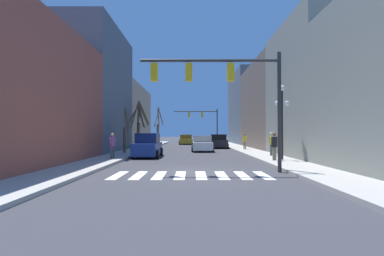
% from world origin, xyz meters
% --- Properties ---
extents(ground_plane, '(240.00, 240.00, 0.00)m').
position_xyz_m(ground_plane, '(0.00, 0.00, 0.00)').
color(ground_plane, '#38383D').
extents(sidewalk_left, '(2.38, 90.00, 0.15)m').
position_xyz_m(sidewalk_left, '(-5.59, 0.00, 0.07)').
color(sidewalk_left, '#ADA89E').
rests_on(sidewalk_left, ground_plane).
extents(sidewalk_right, '(2.38, 90.00, 0.15)m').
position_xyz_m(sidewalk_right, '(5.59, 0.00, 0.07)').
color(sidewalk_right, '#ADA89E').
rests_on(sidewalk_right, ground_plane).
extents(building_row_left, '(6.00, 41.53, 11.62)m').
position_xyz_m(building_row_left, '(-9.79, 14.95, 4.64)').
color(building_row_left, '#934C3D').
rests_on(building_row_left, ground_plane).
extents(building_row_right, '(6.00, 47.67, 11.36)m').
position_xyz_m(building_row_right, '(9.79, 19.18, 5.04)').
color(building_row_right, gray).
rests_on(building_row_right, ground_plane).
extents(crosswalk_stripes, '(6.75, 2.60, 0.01)m').
position_xyz_m(crosswalk_stripes, '(0.00, -1.01, 0.00)').
color(crosswalk_stripes, white).
rests_on(crosswalk_stripes, ground_plane).
extents(traffic_signal_near, '(6.60, 0.28, 5.63)m').
position_xyz_m(traffic_signal_near, '(1.64, -0.03, 4.18)').
color(traffic_signal_near, '#2D2D2D').
rests_on(traffic_signal_near, ground_plane).
extents(traffic_signal_far, '(7.11, 0.28, 5.71)m').
position_xyz_m(traffic_signal_far, '(2.02, 34.57, 4.18)').
color(traffic_signal_far, '#2D2D2D').
rests_on(traffic_signal_far, ground_plane).
extents(street_lamp_right_corner, '(0.95, 0.36, 4.70)m').
position_xyz_m(street_lamp_right_corner, '(5.78, 4.94, 3.46)').
color(street_lamp_right_corner, black).
rests_on(street_lamp_right_corner, sidewalk_right).
extents(car_at_intersection, '(2.14, 4.67, 1.57)m').
position_xyz_m(car_at_intersection, '(1.08, 15.81, 0.74)').
color(car_at_intersection, white).
rests_on(car_at_intersection, ground_plane).
extents(car_driving_away_lane, '(2.20, 4.73, 1.56)m').
position_xyz_m(car_driving_away_lane, '(-0.88, 33.58, 0.74)').
color(car_driving_away_lane, '#A38423').
rests_on(car_driving_away_lane, ground_plane).
extents(car_parked_right_near, '(1.96, 4.79, 1.81)m').
position_xyz_m(car_parked_right_near, '(-3.30, 8.82, 0.84)').
color(car_parked_right_near, navy).
rests_on(car_parked_right_near, ground_plane).
extents(car_parked_right_far, '(2.16, 4.14, 1.65)m').
position_xyz_m(car_parked_right_far, '(3.20, 21.83, 0.77)').
color(car_parked_right_far, black).
rests_on(car_parked_right_far, ground_plane).
extents(pedestrian_on_left_sidewalk, '(0.37, 0.72, 1.73)m').
position_xyz_m(pedestrian_on_left_sidewalk, '(5.97, 8.31, 1.17)').
color(pedestrian_on_left_sidewalk, '#4C4C51').
rests_on(pedestrian_on_left_sidewalk, sidewalk_right).
extents(pedestrian_waiting_at_curb, '(0.31, 0.71, 1.67)m').
position_xyz_m(pedestrian_waiting_at_curb, '(-5.21, 5.79, 1.14)').
color(pedestrian_waiting_at_curb, '#4C4C51').
rests_on(pedestrian_waiting_at_curb, sidewalk_left).
extents(pedestrian_near_right_corner, '(0.52, 0.63, 1.71)m').
position_xyz_m(pedestrian_near_right_corner, '(5.14, 4.41, 1.16)').
color(pedestrian_near_right_corner, '#7A705B').
rests_on(pedestrian_near_right_corner, sidewalk_right).
extents(pedestrian_crossing_street, '(0.35, 0.68, 1.64)m').
position_xyz_m(pedestrian_crossing_street, '(5.48, 16.73, 1.12)').
color(pedestrian_crossing_street, '#7A705B').
rests_on(pedestrian_crossing_street, sidewalk_right).
extents(street_tree_left_mid, '(2.47, 1.32, 5.13)m').
position_xyz_m(street_tree_left_mid, '(-5.69, 17.93, 2.48)').
color(street_tree_left_mid, brown).
rests_on(street_tree_left_mid, sidewalk_left).
extents(street_tree_left_far, '(1.23, 3.35, 5.25)m').
position_xyz_m(street_tree_left_far, '(-5.66, 18.53, 2.73)').
color(street_tree_left_far, '#473828').
rests_on(street_tree_left_far, sidewalk_left).
extents(street_tree_left_near, '(0.72, 1.32, 3.84)m').
position_xyz_m(street_tree_left_near, '(-5.62, 11.44, 1.77)').
color(street_tree_left_near, brown).
rests_on(street_tree_left_near, sidewalk_left).
extents(street_tree_right_far, '(1.31, 3.19, 6.13)m').
position_xyz_m(street_tree_right_far, '(-5.63, 36.10, 2.66)').
color(street_tree_right_far, brown).
rests_on(street_tree_right_far, sidewalk_left).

